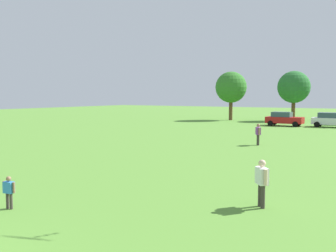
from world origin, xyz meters
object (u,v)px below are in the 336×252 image
at_px(child_kite_flyer, 9,190).
at_px(bystander_midfield, 258,132).
at_px(tree_far_left, 231,87).
at_px(adult_bystander, 262,179).
at_px(parked_car_red_0, 284,119).
at_px(parked_car_white_1, 331,120).
at_px(tree_center, 294,87).

distance_m(child_kite_flyer, bystander_midfield, 19.82).
bearing_deg(bystander_midfield, tree_far_left, -5.06).
relative_size(adult_bystander, bystander_midfield, 1.00).
distance_m(child_kite_flyer, adult_bystander, 8.28).
bearing_deg(parked_car_red_0, parked_car_white_1, 9.81).
height_order(child_kite_flyer, parked_car_white_1, parked_car_white_1).
xyz_separation_m(child_kite_flyer, adult_bystander, (6.96, 4.47, 0.30)).
bearing_deg(bystander_midfield, child_kite_flyer, 143.47).
distance_m(bystander_midfield, tree_far_left, 28.82).
bearing_deg(adult_bystander, parked_car_white_1, -34.05).
bearing_deg(child_kite_flyer, bystander_midfield, 77.65).
bearing_deg(adult_bystander, tree_far_left, -15.50).
bearing_deg(child_kite_flyer, tree_far_left, 96.30).
bearing_deg(tree_far_left, parked_car_red_0, -34.77).
height_order(adult_bystander, parked_car_white_1, parked_car_white_1).
bearing_deg(tree_far_left, child_kite_flyer, -76.65).
xyz_separation_m(parked_car_red_0, parked_car_white_1, (5.17, 0.89, 0.00)).
bearing_deg(parked_car_red_0, child_kite_flyer, -88.20).
xyz_separation_m(bystander_midfield, parked_car_white_1, (2.13, 19.89, -0.09)).
relative_size(parked_car_red_0, tree_far_left, 0.60).
distance_m(parked_car_red_0, parked_car_white_1, 5.25).
bearing_deg(parked_car_white_1, bystander_midfield, -96.11).
bearing_deg(tree_far_left, bystander_midfield, -63.82).
distance_m(bystander_midfield, parked_car_white_1, 20.00).
height_order(parked_car_white_1, tree_far_left, tree_far_left).
relative_size(adult_bystander, parked_car_red_0, 0.37).
bearing_deg(tree_center, parked_car_white_1, -53.97).
distance_m(tree_far_left, tree_center, 8.88).
xyz_separation_m(bystander_midfield, parked_car_red_0, (-3.04, 18.99, -0.09)).
bearing_deg(parked_car_white_1, tree_center, 126.03).
distance_m(parked_car_red_0, tree_center, 10.50).
distance_m(bystander_midfield, tree_center, 29.22).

